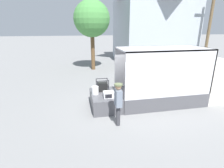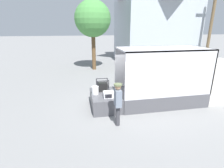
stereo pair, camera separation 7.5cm
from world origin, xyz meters
name	(u,v)px [view 1 (the left image)]	position (x,y,z in m)	size (l,w,h in m)	color
ground_plane	(119,106)	(0.00, 0.00, 0.00)	(160.00, 160.00, 0.00)	gray
box_truck	(188,84)	(3.86, 0.00, 0.92)	(6.51, 2.13, 2.92)	silver
tailgate_deck	(105,100)	(-0.71, 0.00, 0.37)	(1.41, 2.03, 0.73)	#4C4C51
microwave	(109,94)	(-0.62, -0.49, 0.87)	(0.50, 0.42, 0.27)	white
portable_generator	(103,87)	(-0.77, 0.42, 0.97)	(0.62, 0.45, 0.62)	black
orange_bucket	(95,90)	(-1.20, 0.04, 0.93)	(0.34, 0.34, 0.39)	silver
worker_person	(118,100)	(-0.49, -1.81, 1.12)	(0.32, 0.44, 1.81)	#38383D
house_backdrop	(152,18)	(6.89, 12.04, 4.86)	(8.12, 7.75, 9.53)	#A8B2BC
utility_pole	(209,29)	(10.68, 7.31, 3.71)	(1.80, 0.28, 7.12)	brown
street_tree	(92,19)	(-0.44, 8.53, 4.57)	(3.23, 3.23, 6.22)	brown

